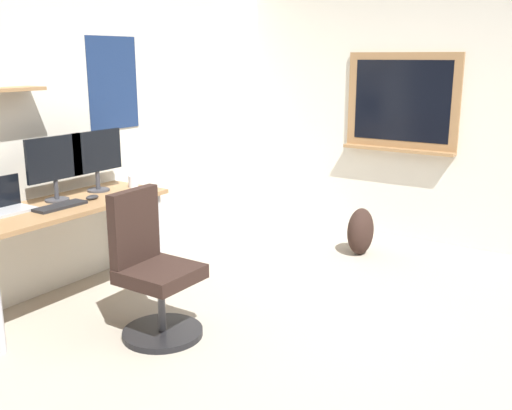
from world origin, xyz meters
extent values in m
plane|color=#9E9384|center=(0.00, 0.00, 0.00)|extent=(5.20, 5.20, 0.00)
cube|color=silver|center=(0.00, 2.45, 1.30)|extent=(5.00, 0.10, 2.60)
cube|color=navy|center=(0.29, 2.39, 1.55)|extent=(0.52, 0.01, 0.74)
cube|color=silver|center=(2.45, 0.00, 1.30)|extent=(0.10, 5.00, 2.60)
cube|color=#997047|center=(2.38, 0.72, 1.35)|extent=(0.04, 1.10, 0.90)
cube|color=black|center=(2.37, 0.72, 1.35)|extent=(0.01, 0.94, 0.76)
cube|color=#997047|center=(2.34, 0.72, 0.89)|extent=(0.12, 1.10, 0.03)
cube|color=#997047|center=(-0.55, 2.07, 0.74)|extent=(1.53, 0.60, 0.03)
cylinder|color=#B7B7BC|center=(0.16, 1.83, 0.36)|extent=(0.04, 0.04, 0.73)
cylinder|color=#B7B7BC|center=(0.16, 2.31, 0.36)|extent=(0.04, 0.04, 0.73)
cylinder|color=black|center=(-0.55, 1.17, 0.02)|extent=(0.52, 0.52, 0.04)
cylinder|color=#4C4C51|center=(-0.55, 1.17, 0.21)|extent=(0.05, 0.05, 0.34)
cube|color=black|center=(-0.55, 1.17, 0.42)|extent=(0.44, 0.44, 0.09)
cube|color=black|center=(-0.55, 1.37, 0.71)|extent=(0.40, 0.09, 0.48)
cube|color=#ADAFB5|center=(-0.90, 2.17, 0.77)|extent=(0.31, 0.21, 0.02)
cylinder|color=#38383D|center=(-0.51, 2.17, 0.77)|extent=(0.17, 0.17, 0.01)
cylinder|color=#38383D|center=(-0.51, 2.17, 0.84)|extent=(0.03, 0.03, 0.14)
cube|color=black|center=(-0.51, 2.16, 1.07)|extent=(0.46, 0.02, 0.31)
cylinder|color=#38383D|center=(-0.13, 2.17, 0.77)|extent=(0.17, 0.17, 0.01)
cylinder|color=#38383D|center=(-0.13, 2.17, 0.84)|extent=(0.03, 0.03, 0.14)
cube|color=black|center=(-0.13, 2.16, 1.07)|extent=(0.46, 0.02, 0.31)
cube|color=black|center=(-0.63, 1.99, 0.77)|extent=(0.37, 0.13, 0.02)
ellipsoid|color=#262628|center=(-0.35, 1.99, 0.78)|extent=(0.10, 0.06, 0.03)
cylinder|color=silver|center=(0.12, 2.04, 0.81)|extent=(0.08, 0.08, 0.09)
ellipsoid|color=black|center=(1.68, 0.78, 0.22)|extent=(0.32, 0.22, 0.43)
camera|label=1|loc=(-3.12, -1.28, 1.76)|focal=41.35mm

